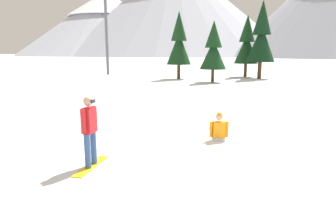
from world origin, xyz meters
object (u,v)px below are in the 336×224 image
snowboarder_midground (218,129)px  ski_lift_tower (106,26)px  pine_tree_twin (262,37)px  pine_tree_slender (247,43)px  snowboarder_foreground (90,130)px  pine_tree_young (179,43)px  pine_tree_leaning (213,49)px

snowboarder_midground → ski_lift_tower: ski_lift_tower is taller
pine_tree_twin → pine_tree_slender: bearing=119.5°
snowboarder_foreground → pine_tree_twin: bearing=73.0°
pine_tree_young → pine_tree_twin: pine_tree_twin is taller
snowboarder_foreground → ski_lift_tower: ski_lift_tower is taller
snowboarder_midground → pine_tree_slender: pine_tree_slender is taller
snowboarder_foreground → pine_tree_slender: size_ratio=0.25×
snowboarder_midground → pine_tree_twin: 25.37m
pine_tree_leaning → pine_tree_twin: 7.33m
pine_tree_leaning → pine_tree_young: pine_tree_young is taller
ski_lift_tower → pine_tree_twin: bearing=-10.8°
pine_tree_leaning → pine_tree_twin: bearing=43.9°
pine_tree_leaning → pine_tree_young: bearing=138.3°
pine_tree_twin → pine_tree_leaning: bearing=-136.1°
snowboarder_midground → ski_lift_tower: size_ratio=0.16×
snowboarder_foreground → snowboarder_midground: size_ratio=1.01×
pine_tree_leaning → ski_lift_tower: (-13.62, 8.58, 3.04)m
pine_tree_leaning → ski_lift_tower: 16.38m
pine_tree_young → ski_lift_tower: (-9.95, 5.31, 2.30)m
pine_tree_slender → pine_tree_twin: 2.68m
snowboarder_foreground → ski_lift_tower: size_ratio=0.17×
pine_tree_slender → pine_tree_young: size_ratio=1.00×
pine_tree_slender → pine_tree_young: pine_tree_young is taller
snowboarder_midground → pine_tree_young: 23.35m
snowboarder_midground → pine_tree_leaning: pine_tree_leaning is taller
snowboarder_foreground → pine_tree_leaning: pine_tree_leaning is taller
snowboarder_foreground → pine_tree_twin: (8.41, 27.47, 3.60)m
snowboarder_foreground → pine_tree_slender: (7.14, 29.73, 2.94)m
snowboarder_midground → pine_tree_young: bearing=99.3°
pine_tree_leaning → pine_tree_young: 4.97m
snowboarder_foreground → snowboarder_midground: 4.49m
pine_tree_young → pine_tree_slender: bearing=27.7°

